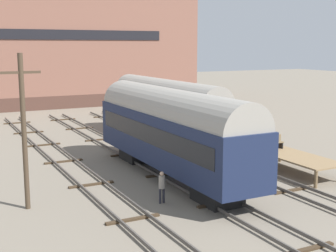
{
  "coord_description": "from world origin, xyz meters",
  "views": [
    {
      "loc": [
        -12.48,
        -21.58,
        7.78
      ],
      "look_at": [
        2.35,
        7.25,
        2.2
      ],
      "focal_mm": 50.0,
      "sensor_mm": 36.0,
      "label": 1
    }
  ],
  "objects_px": {
    "train_car_navy": "(171,128)",
    "bench": "(273,142)",
    "train_car_maroon": "(166,106)",
    "person_worker": "(162,184)",
    "utility_pole": "(24,129)"
  },
  "relations": [
    {
      "from": "train_car_navy",
      "to": "utility_pole",
      "type": "bearing_deg",
      "value": -169.99
    },
    {
      "from": "train_car_maroon",
      "to": "person_worker",
      "type": "relative_size",
      "value": 9.79
    },
    {
      "from": "train_car_navy",
      "to": "bench",
      "type": "bearing_deg",
      "value": -2.91
    },
    {
      "from": "utility_pole",
      "to": "train_car_maroon",
      "type": "bearing_deg",
      "value": 40.67
    },
    {
      "from": "train_car_navy",
      "to": "person_worker",
      "type": "xyz_separation_m",
      "value": [
        -2.5,
        -3.79,
        -2.05
      ]
    },
    {
      "from": "utility_pole",
      "to": "person_worker",
      "type": "bearing_deg",
      "value": -20.38
    },
    {
      "from": "train_car_navy",
      "to": "bench",
      "type": "relative_size",
      "value": 10.96
    },
    {
      "from": "train_car_maroon",
      "to": "bench",
      "type": "xyz_separation_m",
      "value": [
        2.65,
        -10.3,
        -1.33
      ]
    },
    {
      "from": "utility_pole",
      "to": "train_car_navy",
      "type": "bearing_deg",
      "value": 10.01
    },
    {
      "from": "train_car_maroon",
      "to": "utility_pole",
      "type": "xyz_separation_m",
      "value": [
        -13.33,
        -11.45,
        0.98
      ]
    },
    {
      "from": "train_car_navy",
      "to": "bench",
      "type": "distance_m",
      "value": 7.51
    },
    {
      "from": "train_car_navy",
      "to": "train_car_maroon",
      "type": "relative_size",
      "value": 0.96
    },
    {
      "from": "train_car_navy",
      "to": "person_worker",
      "type": "relative_size",
      "value": 9.4
    },
    {
      "from": "train_car_navy",
      "to": "train_car_maroon",
      "type": "bearing_deg",
      "value": 64.63
    },
    {
      "from": "train_car_navy",
      "to": "utility_pole",
      "type": "xyz_separation_m",
      "value": [
        -8.62,
        -1.52,
        0.87
      ]
    }
  ]
}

